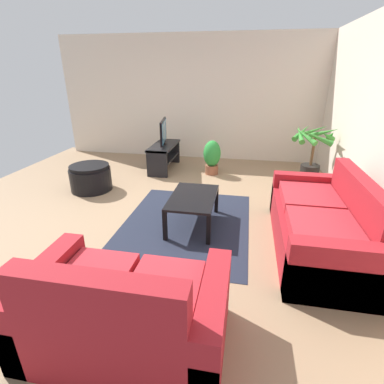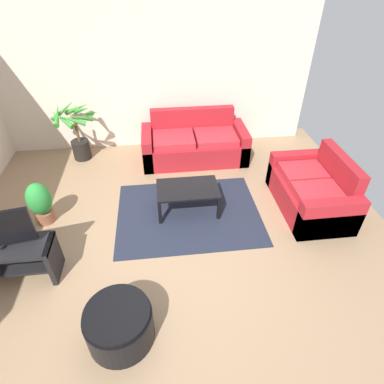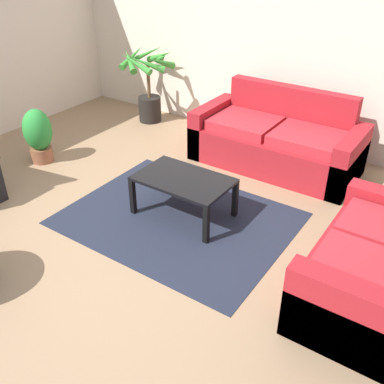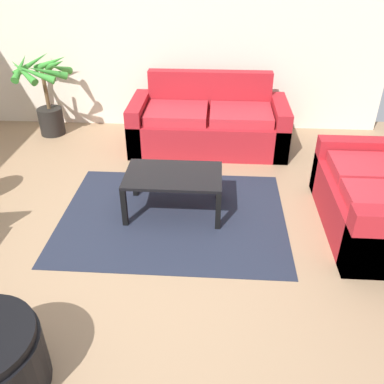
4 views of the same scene
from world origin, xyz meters
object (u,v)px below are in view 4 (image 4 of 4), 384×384
Objects in this scene: couch_main at (208,125)px; couch_loveseat at (381,201)px; potted_palm at (46,96)px; coffee_table at (173,179)px.

couch_loveseat is (1.64, -1.70, -0.00)m from couch_main.
coffee_table is at bearing -43.45° from potted_palm.
couch_loveseat is at bearing -27.04° from potted_palm.
couch_main is 1.34× the size of couch_loveseat.
potted_palm is (-1.90, 1.80, 0.19)m from coffee_table.
couch_main is 1.57m from coffee_table.
couch_main is at bearing 79.25° from coffee_table.
couch_main is at bearing 133.99° from couch_loveseat.
coffee_table is 2.63m from potted_palm.
couch_loveseat is 1.38× the size of potted_palm.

